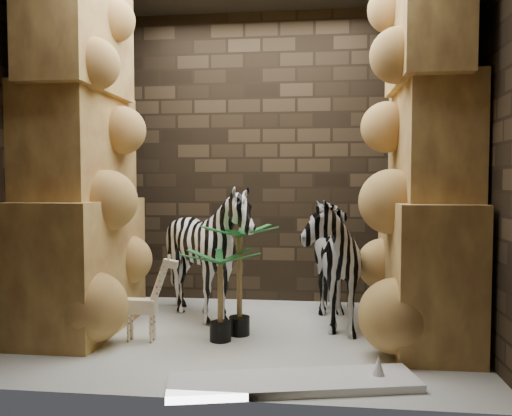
# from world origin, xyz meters

# --- Properties ---
(floor) EXTENTS (3.50, 3.50, 0.00)m
(floor) POSITION_xyz_m (0.00, 0.00, 0.00)
(floor) COLOR beige
(floor) RESTS_ON ground
(wall_back) EXTENTS (3.50, 0.00, 3.50)m
(wall_back) POSITION_xyz_m (0.00, 1.25, 1.50)
(wall_back) COLOR #34281A
(wall_back) RESTS_ON ground
(wall_front) EXTENTS (3.50, 0.00, 3.50)m
(wall_front) POSITION_xyz_m (0.00, -1.25, 1.50)
(wall_front) COLOR #34281A
(wall_front) RESTS_ON ground
(wall_left) EXTENTS (0.00, 3.00, 3.00)m
(wall_left) POSITION_xyz_m (-1.75, 0.00, 1.50)
(wall_left) COLOR #34281A
(wall_left) RESTS_ON ground
(wall_right) EXTENTS (0.00, 3.00, 3.00)m
(wall_right) POSITION_xyz_m (1.75, 0.00, 1.50)
(wall_right) COLOR #34281A
(wall_right) RESTS_ON ground
(rock_pillar_left) EXTENTS (0.68, 1.30, 3.00)m
(rock_pillar_left) POSITION_xyz_m (-1.40, 0.00, 1.50)
(rock_pillar_left) COLOR #DDBA5B
(rock_pillar_left) RESTS_ON floor
(rock_pillar_right) EXTENTS (0.58, 1.25, 3.00)m
(rock_pillar_right) POSITION_xyz_m (1.42, 0.00, 1.50)
(rock_pillar_right) COLOR #DDBA5B
(rock_pillar_right) RESTS_ON floor
(zebra_right) EXTENTS (0.79, 1.20, 1.32)m
(zebra_right) POSITION_xyz_m (0.64, 0.39, 0.66)
(zebra_right) COLOR white
(zebra_right) RESTS_ON floor
(zebra_left) EXTENTS (0.99, 1.22, 1.10)m
(zebra_left) POSITION_xyz_m (-0.39, 0.39, 0.55)
(zebra_left) COLOR white
(zebra_left) RESTS_ON floor
(giraffe_toy) EXTENTS (0.37, 0.13, 0.71)m
(giraffe_toy) POSITION_xyz_m (-0.79, -0.25, 0.35)
(giraffe_toy) COLOR #FFEEC4
(giraffe_toy) RESTS_ON floor
(palm_front) EXTENTS (0.36, 0.36, 0.92)m
(palm_front) POSITION_xyz_m (-0.05, 0.01, 0.46)
(palm_front) COLOR #15511F
(palm_front) RESTS_ON floor
(palm_back) EXTENTS (0.36, 0.36, 0.73)m
(palm_back) POSITION_xyz_m (-0.17, -0.17, 0.36)
(palm_back) COLOR #15511F
(palm_back) RESTS_ON floor
(surfboard) EXTENTS (1.57, 0.70, 0.05)m
(surfboard) POSITION_xyz_m (0.44, -1.00, 0.03)
(surfboard) COLOR white
(surfboard) RESTS_ON floor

